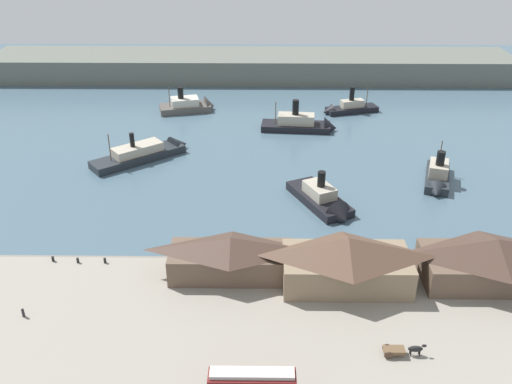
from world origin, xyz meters
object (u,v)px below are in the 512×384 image
ferry_shed_central_terminal (231,256)px  mooring_post_center_east (78,260)px  ferry_shed_customs_shed (347,261)px  street_tram (252,383)px  ferry_near_quay (305,125)px  ferry_outer_harbor (438,177)px  ferry_approaching_west (325,202)px  ferry_mid_harbor (191,106)px  ferry_moored_east (148,152)px  ferry_shed_west_terminal (493,260)px  mooring_post_west (105,261)px  mooring_post_center_west (53,259)px  ferry_departing_north (346,108)px  pedestrian_near_west_shed (23,313)px  horse_cart (402,350)px

ferry_shed_central_terminal → mooring_post_center_east: 26.40m
ferry_shed_customs_shed → street_tram: ferry_shed_customs_shed is taller
street_tram → ferry_near_quay: (12.52, 93.25, -2.23)m
ferry_shed_central_terminal → ferry_outer_harbor: (43.35, 35.22, -3.03)m
ferry_approaching_west → ferry_outer_harbor: ferry_outer_harbor is taller
mooring_post_center_east → ferry_shed_customs_shed: bearing=-6.6°
ferry_mid_harbor → ferry_approaching_west: bearing=-60.0°
ferry_shed_customs_shed → mooring_post_center_east: (-44.33, 5.10, -3.87)m
ferry_shed_central_terminal → ferry_moored_east: (-22.58, 48.81, -3.30)m
ferry_shed_west_terminal → mooring_post_west: 63.28m
ferry_shed_west_terminal → street_tram: (-37.72, -24.54, -1.34)m
ferry_mid_harbor → ferry_near_quay: size_ratio=0.83×
street_tram → mooring_post_center_west: bearing=139.9°
ferry_departing_north → ferry_near_quay: ferry_near_quay is taller
pedestrian_near_west_shed → ferry_approaching_west: size_ratio=0.08×
ferry_shed_customs_shed → pedestrian_near_west_shed: bearing=-169.8°
street_tram → ferry_moored_east: (-26.45, 74.49, -2.37)m
ferry_mid_harbor → ferry_near_quay: 35.88m
mooring_post_center_east → ferry_near_quay: bearing=56.7°
ferry_shed_west_terminal → ferry_mid_harbor: 101.94m
mooring_post_west → ferry_departing_north: bearing=57.1°
ferry_shed_west_terminal → pedestrian_near_west_shed: bearing=-172.2°
ferry_moored_east → ferry_departing_north: bearing=32.2°
horse_cart → pedestrian_near_west_shed: bearing=172.4°
mooring_post_center_east → ferry_shed_west_terminal: bearing=-3.4°
ferry_departing_north → ferry_shed_central_terminal: bearing=-109.9°
mooring_post_west → mooring_post_center_west: (-8.92, 0.37, 0.00)m
ferry_moored_east → ferry_departing_north: (52.13, 32.80, -0.10)m
pedestrian_near_west_shed → mooring_post_west: size_ratio=1.77×
ferry_shed_west_terminal → ferry_departing_north: (-12.04, 82.75, -3.80)m
mooring_post_west → ferry_departing_north: (51.02, 78.77, -0.32)m
mooring_post_center_west → pedestrian_near_west_shed: bearing=-88.4°
street_tram → ferry_mid_harbor: (-19.93, 108.54, -2.28)m
ferry_shed_customs_shed → ferry_near_quay: size_ratio=0.98×
ferry_shed_west_terminal → mooring_post_center_west: size_ratio=24.81×
ferry_approaching_west → ferry_mid_harbor: ferry_mid_harbor is taller
pedestrian_near_west_shed → mooring_post_center_west: (-0.40, 14.13, -0.28)m
ferry_mid_harbor → ferry_outer_harbor: (59.42, -47.64, 0.19)m
ferry_outer_harbor → ferry_shed_west_terminal: bearing=-92.8°
ferry_moored_east → ferry_outer_harbor: (65.93, -13.59, 0.27)m
mooring_post_west → ferry_shed_central_terminal: bearing=-7.6°
ferry_departing_north → ferry_near_quay: size_ratio=0.83×
mooring_post_center_west → ferry_approaching_west: size_ratio=0.05×
ferry_shed_central_terminal → ferry_approaching_west: 30.33m
ferry_moored_east → mooring_post_west: bearing=-88.6°
ferry_shed_west_terminal → horse_cart: 24.74m
ferry_shed_west_terminal → ferry_near_quay: 73.27m
pedestrian_near_west_shed → ferry_moored_east: (7.42, 59.72, -0.50)m
horse_cart → pedestrian_near_west_shed: (-53.80, 7.17, -0.20)m
ferry_shed_customs_shed → ferry_moored_east: size_ratio=0.88×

